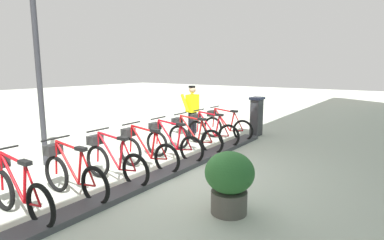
{
  "coord_description": "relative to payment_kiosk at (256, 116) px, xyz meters",
  "views": [
    {
      "loc": [
        -3.95,
        4.92,
        2.21
      ],
      "look_at": [
        0.5,
        -1.41,
        0.9
      ],
      "focal_mm": 28.58,
      "sensor_mm": 36.0,
      "label": 1
    }
  ],
  "objects": [
    {
      "name": "worker_near_rack",
      "position": [
        1.63,
        1.39,
        0.24
      ],
      "size": [
        0.48,
        0.63,
        1.66
      ],
      "color": "white",
      "rests_on": "ground"
    },
    {
      "name": "planter_bush",
      "position": [
        -1.91,
        5.44,
        -0.12
      ],
      "size": [
        0.76,
        0.76,
        0.97
      ],
      "color": "#59544C",
      "rests_on": "ground"
    },
    {
      "name": "bike_docked_3",
      "position": [
        0.57,
        3.78,
        -0.24
      ],
      "size": [
        1.72,
        0.54,
        1.02
      ],
      "color": "black",
      "rests_on": "ground"
    },
    {
      "name": "ground_plane",
      "position": [
        -0.05,
        4.49,
        -0.67
      ],
      "size": [
        60.0,
        60.0,
        0.0
      ],
      "primitive_type": "plane",
      "color": "beige"
    },
    {
      "name": "bike_docked_6",
      "position": [
        0.57,
        6.49,
        -0.24
      ],
      "size": [
        1.72,
        0.54,
        1.02
      ],
      "color": "black",
      "rests_on": "ground"
    },
    {
      "name": "bike_docked_1",
      "position": [
        0.57,
        1.98,
        -0.24
      ],
      "size": [
        1.72,
        0.54,
        1.02
      ],
      "color": "black",
      "rests_on": "ground"
    },
    {
      "name": "bike_docked_2",
      "position": [
        0.57,
        2.88,
        -0.24
      ],
      "size": [
        1.72,
        0.54,
        1.02
      ],
      "color": "black",
      "rests_on": "ground"
    },
    {
      "name": "lamp_post",
      "position": [
        2.71,
        5.77,
        1.96
      ],
      "size": [
        0.32,
        0.32,
        4.01
      ],
      "color": "#2D2D33",
      "rests_on": "ground"
    },
    {
      "name": "dock_rail_base",
      "position": [
        -0.05,
        4.49,
        -0.62
      ],
      "size": [
        0.44,
        8.02,
        0.1
      ],
      "primitive_type": "cube",
      "color": "#47474C",
      "rests_on": "ground"
    },
    {
      "name": "bike_docked_7",
      "position": [
        0.57,
        7.4,
        -0.24
      ],
      "size": [
        1.72,
        0.54,
        1.02
      ],
      "color": "black",
      "rests_on": "ground"
    },
    {
      "name": "bike_docked_0",
      "position": [
        0.57,
        1.08,
        -0.24
      ],
      "size": [
        1.72,
        0.54,
        1.02
      ],
      "color": "black",
      "rests_on": "ground"
    },
    {
      "name": "bike_docked_5",
      "position": [
        0.57,
        5.59,
        -0.24
      ],
      "size": [
        1.72,
        0.54,
        1.02
      ],
      "color": "black",
      "rests_on": "ground"
    },
    {
      "name": "payment_kiosk",
      "position": [
        0.0,
        0.0,
        0.0
      ],
      "size": [
        0.36,
        0.52,
        1.28
      ],
      "color": "#38383D",
      "rests_on": "ground"
    },
    {
      "name": "bike_docked_4",
      "position": [
        0.57,
        4.69,
        -0.24
      ],
      "size": [
        1.72,
        0.54,
        1.02
      ],
      "color": "black",
      "rests_on": "ground"
    }
  ]
}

